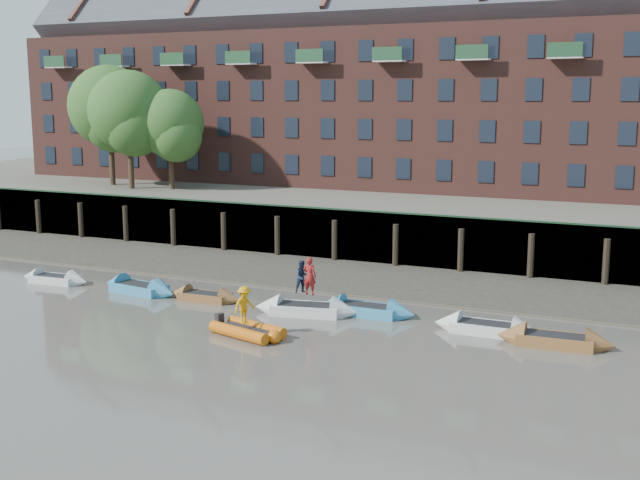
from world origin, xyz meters
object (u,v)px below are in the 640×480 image
Objects in this scene: rowboat_2 at (205,297)px; rowboat_3 at (306,309)px; person_rower_b at (302,277)px; person_rib_crew at (244,305)px; rowboat_6 at (555,340)px; person_rower_a at (310,276)px; rowboat_4 at (366,310)px; rowboat_5 at (486,328)px; rowboat_1 at (139,288)px; rib_tender at (250,331)px; rowboat_0 at (55,279)px.

rowboat_3 is at bearing -4.02° from rowboat_2.
person_rib_crew is at bearing -145.48° from person_rower_b.
rowboat_6 is at bearing -48.60° from person_rower_b.
rowboat_6 is at bearing 178.66° from person_rower_a.
rowboat_2 is 6.71m from person_rib_crew.
rowboat_4 is 5.86m from rowboat_5.
rowboat_6 is (8.83, -1.25, -0.00)m from rowboat_4.
rowboat_5 is (18.22, 0.27, -0.01)m from rowboat_1.
person_rower_a is 1.09× the size of person_rib_crew.
person_rower_a is (0.86, 4.20, 1.62)m from rib_tender.
rowboat_2 is 5.78m from rowboat_3.
rowboat_3 is at bearing 96.17° from rib_tender.
rowboat_0 is 18.05m from rowboat_4.
rowboat_2 is at bearing -3.31° from rowboat_0.
rowboat_2 is 0.87× the size of rowboat_5.
person_rower_a reaches higher than rowboat_0.
rowboat_1 is 3.03× the size of person_rib_crew.
person_rower_a is (-8.25, -0.46, 1.64)m from rowboat_5.
rowboat_1 is (5.63, 0.06, 0.03)m from rowboat_0.
rowboat_1 reaches higher than rowboat_2.
person_rower_b is (-0.27, 0.18, 1.51)m from rowboat_3.
rowboat_2 reaches higher than rib_tender.
rowboat_0 is at bearing 132.88° from person_rower_b.
person_rib_crew reaches higher than rib_tender.
rowboat_1 reaches higher than rib_tender.
person_rower_b is (15.17, 0.01, 1.55)m from rowboat_0.
rib_tender is at bearing -55.13° from person_rib_crew.
rowboat_3 is at bearing -81.09° from person_rower_b.
rowboat_0 is 9.67m from rowboat_2.
rowboat_0 is 15.25m from person_rower_b.
rib_tender is at bearing -142.69° from person_rower_b.
rowboat_3 is at bearing 8.88° from person_rib_crew.
rowboat_1 reaches higher than rowboat_5.
rowboat_0 is 0.89× the size of rowboat_4.
rowboat_5 is (5.83, -0.63, -0.01)m from rowboat_4.
person_rower_a is at bearing 175.94° from rowboat_6.
rowboat_2 is 0.83× the size of rowboat_6.
rib_tender is (9.11, -4.39, 0.01)m from rowboat_1.
rib_tender is at bearing 77.96° from person_rower_a.
rowboat_5 reaches higher than rowboat_2.
rowboat_0 is 23.86m from rowboat_5.
rowboat_0 reaches higher than rowboat_2.
rowboat_1 is 0.95× the size of rowboat_3.
person_rower_b reaches higher than rowboat_6.
rowboat_6 is at bearing -50.50° from person_rib_crew.
person_rower_a is at bearing -4.35° from rowboat_0.
rowboat_1 is 2.77× the size of person_rower_a.
rowboat_3 is 3.31× the size of person_rower_b.
rowboat_2 is at bearing 165.71° from rowboat_3.
rowboat_2 is 0.78× the size of rowboat_3.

